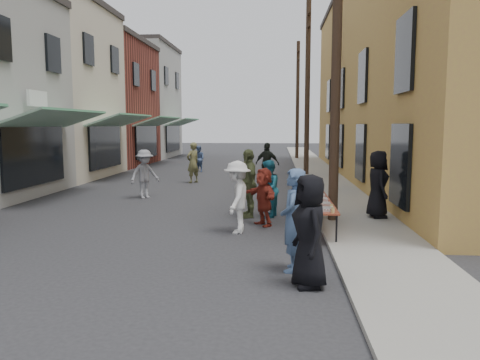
# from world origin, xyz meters

# --- Properties ---
(ground) EXTENTS (120.00, 120.00, 0.00)m
(ground) POSITION_xyz_m (0.00, 0.00, 0.00)
(ground) COLOR #28282B
(ground) RESTS_ON ground
(sidewalk) EXTENTS (2.20, 60.00, 0.10)m
(sidewalk) POSITION_xyz_m (5.00, 15.00, 0.05)
(sidewalk) COLOR gray
(sidewalk) RESTS_ON ground
(storefront_row) EXTENTS (8.00, 37.00, 9.00)m
(storefront_row) POSITION_xyz_m (-10.00, 14.96, 4.12)
(storefront_row) COLOR maroon
(storefront_row) RESTS_ON ground
(building_ochre) EXTENTS (10.00, 28.00, 10.00)m
(building_ochre) POSITION_xyz_m (11.10, 14.00, 5.00)
(building_ochre) COLOR #B79541
(building_ochre) RESTS_ON ground
(utility_pole_near) EXTENTS (0.26, 0.26, 9.00)m
(utility_pole_near) POSITION_xyz_m (4.30, 3.00, 4.50)
(utility_pole_near) COLOR #2D2116
(utility_pole_near) RESTS_ON ground
(utility_pole_mid) EXTENTS (0.26, 0.26, 9.00)m
(utility_pole_mid) POSITION_xyz_m (4.30, 15.00, 4.50)
(utility_pole_mid) COLOR #2D2116
(utility_pole_mid) RESTS_ON ground
(utility_pole_far) EXTENTS (0.26, 0.26, 9.00)m
(utility_pole_far) POSITION_xyz_m (4.30, 27.00, 4.50)
(utility_pole_far) COLOR #2D2116
(utility_pole_far) RESTS_ON ground
(serving_table) EXTENTS (0.70, 4.00, 0.75)m
(serving_table) POSITION_xyz_m (3.80, 2.39, 0.71)
(serving_table) COLOR maroon
(serving_table) RESTS_ON ground
(catering_tray_sausage) EXTENTS (0.50, 0.33, 0.08)m
(catering_tray_sausage) POSITION_xyz_m (3.80, 0.74, 0.79)
(catering_tray_sausage) COLOR maroon
(catering_tray_sausage) RESTS_ON serving_table
(catering_tray_foil_b) EXTENTS (0.50, 0.33, 0.08)m
(catering_tray_foil_b) POSITION_xyz_m (3.80, 1.39, 0.79)
(catering_tray_foil_b) COLOR #B2B2B7
(catering_tray_foil_b) RESTS_ON serving_table
(catering_tray_buns) EXTENTS (0.50, 0.33, 0.08)m
(catering_tray_buns) POSITION_xyz_m (3.80, 2.09, 0.79)
(catering_tray_buns) COLOR tan
(catering_tray_buns) RESTS_ON serving_table
(catering_tray_foil_d) EXTENTS (0.50, 0.33, 0.08)m
(catering_tray_foil_d) POSITION_xyz_m (3.80, 2.79, 0.79)
(catering_tray_foil_d) COLOR #B2B2B7
(catering_tray_foil_d) RESTS_ON serving_table
(catering_tray_buns_end) EXTENTS (0.50, 0.33, 0.08)m
(catering_tray_buns_end) POSITION_xyz_m (3.80, 3.49, 0.79)
(catering_tray_buns_end) COLOR tan
(catering_tray_buns_end) RESTS_ON serving_table
(condiment_jar_a) EXTENTS (0.07, 0.07, 0.08)m
(condiment_jar_a) POSITION_xyz_m (3.58, 0.44, 0.79)
(condiment_jar_a) COLOR #A57F26
(condiment_jar_a) RESTS_ON serving_table
(condiment_jar_b) EXTENTS (0.07, 0.07, 0.08)m
(condiment_jar_b) POSITION_xyz_m (3.58, 0.54, 0.79)
(condiment_jar_b) COLOR #A57F26
(condiment_jar_b) RESTS_ON serving_table
(condiment_jar_c) EXTENTS (0.07, 0.07, 0.08)m
(condiment_jar_c) POSITION_xyz_m (3.58, 0.64, 0.79)
(condiment_jar_c) COLOR #A57F26
(condiment_jar_c) RESTS_ON serving_table
(cup_stack) EXTENTS (0.08, 0.08, 0.12)m
(cup_stack) POSITION_xyz_m (4.00, 0.49, 0.81)
(cup_stack) COLOR tan
(cup_stack) RESTS_ON serving_table
(guest_front_a) EXTENTS (0.81, 1.04, 1.87)m
(guest_front_a) POSITION_xyz_m (3.32, -2.13, 0.94)
(guest_front_a) COLOR black
(guest_front_a) RESTS_ON ground
(guest_front_b) EXTENTS (0.55, 0.75, 1.89)m
(guest_front_b) POSITION_xyz_m (3.07, -1.31, 0.94)
(guest_front_b) COLOR #466189
(guest_front_b) RESTS_ON ground
(guest_front_c) EXTENTS (0.76, 0.90, 1.66)m
(guest_front_c) POSITION_xyz_m (2.52, 3.68, 0.83)
(guest_front_c) COLOR #206E86
(guest_front_c) RESTS_ON ground
(guest_front_d) EXTENTS (0.77, 1.21, 1.79)m
(guest_front_d) POSITION_xyz_m (1.80, 1.64, 0.90)
(guest_front_d) COLOR silver
(guest_front_d) RESTS_ON ground
(guest_front_e) EXTENTS (0.81, 1.25, 1.98)m
(guest_front_e) POSITION_xyz_m (1.95, 3.67, 0.99)
(guest_front_e) COLOR #525C35
(guest_front_e) RESTS_ON ground
(guest_queue_back) EXTENTS (1.12, 1.47, 1.55)m
(guest_queue_back) POSITION_xyz_m (2.42, 2.57, 0.77)
(guest_queue_back) COLOR maroon
(guest_queue_back) RESTS_ON ground
(server) EXTENTS (0.67, 0.96, 1.86)m
(server) POSITION_xyz_m (5.56, 3.42, 1.03)
(server) COLOR black
(server) RESTS_ON sidewalk
(passerby_left) EXTENTS (1.28, 1.28, 1.78)m
(passerby_left) POSITION_xyz_m (-2.04, 6.89, 0.89)
(passerby_left) COLOR gray
(passerby_left) RESTS_ON ground
(passerby_mid) EXTENTS (1.20, 0.79, 1.89)m
(passerby_mid) POSITION_xyz_m (2.34, 11.08, 0.94)
(passerby_mid) COLOR black
(passerby_mid) RESTS_ON ground
(passerby_right) EXTENTS (0.78, 0.82, 1.88)m
(passerby_right) POSITION_xyz_m (-1.11, 11.57, 0.94)
(passerby_right) COLOR #68673C
(passerby_right) RESTS_ON ground
(passerby_far) EXTENTS (0.93, 0.89, 1.50)m
(passerby_far) POSITION_xyz_m (-1.68, 16.62, 0.75)
(passerby_far) COLOR #4C6593
(passerby_far) RESTS_ON ground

